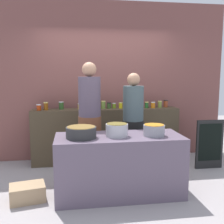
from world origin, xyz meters
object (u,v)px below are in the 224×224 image
(cook_in_cap, at_px, (133,129))
(preserve_jar_1, at_px, (46,106))
(chalkboard_sign, at_px, (210,144))
(preserve_jar_2, at_px, (61,105))
(preserve_jar_11, at_px, (140,105))
(preserve_jar_13, at_px, (153,105))
(preserve_jar_0, at_px, (39,107))
(cook_with_tongs, at_px, (90,126))
(preserve_jar_5, at_px, (94,106))
(preserve_jar_14, at_px, (160,104))
(preserve_jar_12, at_px, (147,105))
(preserve_jar_3, at_px, (80,106))
(preserve_jar_10, at_px, (131,105))
(preserve_jar_15, at_px, (166,104))
(preserve_jar_8, at_px, (114,106))
(preserve_jar_9, at_px, (121,105))
(bread_crate, at_px, (27,193))
(preserve_jar_6, at_px, (103,105))
(cooking_pot_center, at_px, (117,130))
(cooking_pot_right, at_px, (154,130))
(cooking_pot_left, at_px, (81,132))
(preserve_jar_4, at_px, (86,106))

(cook_in_cap, bearing_deg, preserve_jar_1, 154.39)
(cook_in_cap, relative_size, chalkboard_sign, 1.93)
(preserve_jar_1, height_order, preserve_jar_2, preserve_jar_1)
(preserve_jar_11, distance_m, preserve_jar_13, 0.24)
(preserve_jar_0, relative_size, cook_with_tongs, 0.06)
(preserve_jar_5, height_order, preserve_jar_14, preserve_jar_14)
(preserve_jar_12, xyz_separation_m, chalkboard_sign, (0.95, -0.65, -0.63))
(chalkboard_sign, bearing_deg, preserve_jar_11, 147.40)
(preserve_jar_3, height_order, preserve_jar_5, preserve_jar_5)
(preserve_jar_0, relative_size, preserve_jar_2, 0.80)
(preserve_jar_3, bearing_deg, preserve_jar_10, -2.50)
(preserve_jar_1, distance_m, preserve_jar_13, 1.96)
(preserve_jar_15, bearing_deg, preserve_jar_8, -179.73)
(preserve_jar_0, bearing_deg, preserve_jar_9, 2.94)
(bread_crate, xyz_separation_m, chalkboard_sign, (2.95, 0.79, 0.33))
(preserve_jar_14, bearing_deg, cook_in_cap, -132.97)
(preserve_jar_10, distance_m, cook_in_cap, 0.75)
(preserve_jar_3, bearing_deg, cook_with_tongs, -80.09)
(preserve_jar_12, xyz_separation_m, preserve_jar_15, (0.39, 0.05, 0.01))
(preserve_jar_2, distance_m, preserve_jar_6, 0.77)
(preserve_jar_3, bearing_deg, preserve_jar_9, 1.27)
(preserve_jar_14, bearing_deg, preserve_jar_3, -179.18)
(preserve_jar_12, xyz_separation_m, cooking_pot_center, (-0.81, -1.44, -0.16))
(preserve_jar_1, distance_m, cook_in_cap, 1.61)
(preserve_jar_13, bearing_deg, preserve_jar_12, 160.51)
(preserve_jar_3, relative_size, bread_crate, 0.24)
(preserve_jar_1, relative_size, cook_in_cap, 0.08)
(preserve_jar_0, xyz_separation_m, cooking_pot_center, (1.16, -1.37, -0.15))
(preserve_jar_10, bearing_deg, preserve_jar_9, 162.59)
(preserve_jar_12, bearing_deg, bread_crate, -144.23)
(preserve_jar_0, height_order, cooking_pot_right, preserve_jar_0)
(preserve_jar_2, xyz_separation_m, cook_with_tongs, (0.46, -0.81, -0.24))
(preserve_jar_1, bearing_deg, preserve_jar_0, -168.24)
(preserve_jar_2, distance_m, preserve_jar_9, 1.09)
(preserve_jar_5, height_order, preserve_jar_9, preserve_jar_5)
(preserve_jar_15, relative_size, chalkboard_sign, 0.16)
(preserve_jar_0, distance_m, cooking_pot_left, 1.56)
(preserve_jar_0, distance_m, preserve_jar_11, 1.85)
(preserve_jar_2, relative_size, preserve_jar_3, 1.26)
(preserve_jar_10, height_order, chalkboard_sign, preserve_jar_10)
(preserve_jar_0, relative_size, cooking_pot_center, 0.37)
(preserve_jar_4, bearing_deg, preserve_jar_2, 166.16)
(preserve_jar_15, relative_size, bread_crate, 0.31)
(preserve_jar_14, distance_m, preserve_jar_15, 0.14)
(preserve_jar_8, height_order, preserve_jar_11, preserve_jar_11)
(preserve_jar_4, bearing_deg, preserve_jar_15, 4.41)
(preserve_jar_11, xyz_separation_m, cooking_pot_center, (-0.69, -1.48, -0.15))
(cooking_pot_center, xyz_separation_m, cook_with_tongs, (-0.31, 0.68, -0.07))
(preserve_jar_15, bearing_deg, preserve_jar_5, -176.12)
(preserve_jar_10, distance_m, preserve_jar_14, 0.58)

